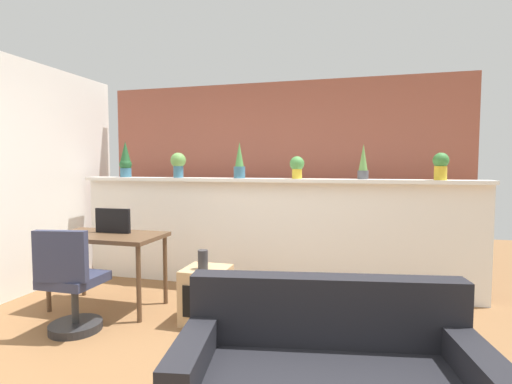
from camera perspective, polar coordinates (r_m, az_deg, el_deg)
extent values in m
plane|color=brown|center=(2.97, -8.22, -24.99)|extent=(12.00, 12.00, 0.00)
cube|color=white|center=(4.58, 1.65, -6.29)|extent=(4.67, 0.16, 1.25)
cube|color=white|center=(4.47, 1.55, 1.75)|extent=(4.67, 0.29, 0.04)
cube|color=#9E5442|center=(5.10, 3.22, 1.84)|extent=(4.67, 0.10, 2.50)
cylinder|color=#386B84|center=(5.24, -18.53, 2.71)|extent=(0.14, 0.14, 0.11)
sphere|color=#235B2D|center=(5.23, -18.55, 3.83)|extent=(0.15, 0.15, 0.15)
cone|color=#235B2D|center=(5.24, -18.59, 5.61)|extent=(0.13, 0.13, 0.26)
cylinder|color=#386B84|center=(4.81, -11.30, 2.90)|extent=(0.12, 0.12, 0.14)
sphere|color=#669E4C|center=(4.81, -11.32, 4.57)|extent=(0.19, 0.19, 0.19)
cylinder|color=#386B84|center=(4.52, -2.44, 2.88)|extent=(0.13, 0.13, 0.14)
cone|color=#4C9347|center=(4.52, -2.45, 5.53)|extent=(0.10, 0.10, 0.28)
cylinder|color=gold|center=(4.40, 6.01, 2.65)|extent=(0.11, 0.11, 0.11)
sphere|color=#4C9347|center=(4.39, 6.03, 4.16)|extent=(0.16, 0.16, 0.16)
cylinder|color=#4C4C51|center=(4.38, 15.39, 2.43)|extent=(0.12, 0.12, 0.09)
cone|color=#669E4C|center=(4.38, 15.44, 4.93)|extent=(0.09, 0.09, 0.29)
cylinder|color=gold|center=(4.38, 25.39, 2.51)|extent=(0.12, 0.12, 0.14)
sphere|color=#3D843D|center=(4.38, 25.44, 4.21)|extent=(0.16, 0.16, 0.16)
cylinder|color=brown|center=(4.39, -28.16, -10.79)|extent=(0.04, 0.04, 0.71)
cylinder|color=brown|center=(3.80, -16.79, -12.78)|extent=(0.04, 0.04, 0.71)
cylinder|color=brown|center=(4.76, -23.99, -9.55)|extent=(0.04, 0.04, 0.71)
cylinder|color=brown|center=(4.21, -13.15, -11.04)|extent=(0.04, 0.04, 0.71)
cube|color=brown|center=(4.19, -20.94, -6.04)|extent=(1.10, 0.60, 0.04)
cube|color=black|center=(4.22, -20.23, -3.95)|extent=(0.38, 0.04, 0.25)
cylinder|color=#262628|center=(3.91, -24.87, -17.43)|extent=(0.44, 0.44, 0.07)
cylinder|color=#333333|center=(3.84, -24.97, -14.57)|extent=(0.06, 0.06, 0.34)
cube|color=#2D334C|center=(3.78, -25.06, -11.55)|extent=(0.44, 0.44, 0.08)
cube|color=#2D334C|center=(3.57, -26.71, -8.41)|extent=(0.45, 0.15, 0.42)
cube|color=tan|center=(3.72, -7.26, -14.71)|extent=(0.40, 0.40, 0.50)
cube|color=black|center=(3.55, -8.47, -15.62)|extent=(0.28, 0.04, 0.28)
cylinder|color=#2D2D33|center=(3.60, -7.78, -9.77)|extent=(0.09, 0.09, 0.17)
cube|color=black|center=(2.38, 10.16, -16.68)|extent=(1.56, 0.42, 0.40)
cube|color=black|center=(2.21, -9.05, -21.80)|extent=(0.28, 0.78, 0.16)
cube|color=black|center=(2.33, 29.52, -20.87)|extent=(0.28, 0.78, 0.16)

